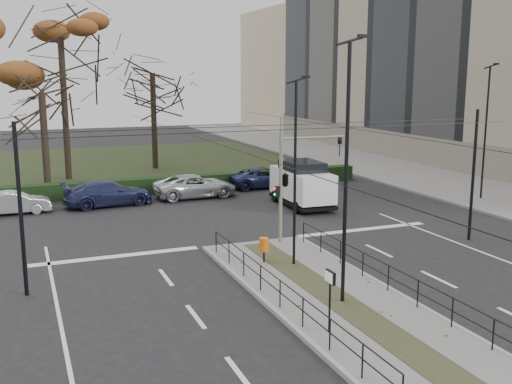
{
  "coord_description": "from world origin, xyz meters",
  "views": [
    {
      "loc": [
        -9.54,
        -19.2,
        7.48
      ],
      "look_at": [
        0.7,
        6.34,
        2.1
      ],
      "focal_mm": 42.0,
      "sensor_mm": 36.0,
      "label": 1
    }
  ],
  "objects_px": {
    "info_panel": "(330,284)",
    "rust_tree": "(60,37)",
    "traffic_light": "(287,177)",
    "bare_tree_near": "(42,100)",
    "parked_car_second": "(15,203)",
    "streetlamp_median_near": "(347,171)",
    "parked_car_fourth": "(195,186)",
    "parked_car_fifth": "(265,177)",
    "streetlamp_sidewalk": "(486,131)",
    "litter_bin": "(264,245)",
    "white_van": "(302,183)",
    "parked_car_third": "(108,193)",
    "streetlamp_median_far": "(295,171)",
    "bare_tree_center": "(153,80)"
  },
  "relations": [
    {
      "from": "traffic_light",
      "to": "parked_car_third",
      "type": "bearing_deg",
      "value": 118.87
    },
    {
      "from": "streetlamp_sidewalk",
      "to": "bare_tree_near",
      "type": "height_order",
      "value": "bare_tree_near"
    },
    {
      "from": "traffic_light",
      "to": "parked_car_third",
      "type": "xyz_separation_m",
      "value": [
        -6.23,
        11.29,
        -2.32
      ]
    },
    {
      "from": "streetlamp_median_near",
      "to": "rust_tree",
      "type": "height_order",
      "value": "rust_tree"
    },
    {
      "from": "streetlamp_median_near",
      "to": "rust_tree",
      "type": "xyz_separation_m",
      "value": [
        -6.32,
        28.51,
        5.58
      ]
    },
    {
      "from": "bare_tree_center",
      "to": "bare_tree_near",
      "type": "height_order",
      "value": "bare_tree_center"
    },
    {
      "from": "rust_tree",
      "to": "parked_car_fifth",
      "type": "height_order",
      "value": "rust_tree"
    },
    {
      "from": "streetlamp_sidewalk",
      "to": "bare_tree_near",
      "type": "relative_size",
      "value": 0.96
    },
    {
      "from": "streetlamp_median_near",
      "to": "streetlamp_sidewalk",
      "type": "distance_m",
      "value": 20.16
    },
    {
      "from": "streetlamp_median_near",
      "to": "parked_car_fourth",
      "type": "relative_size",
      "value": 1.67
    },
    {
      "from": "streetlamp_median_far",
      "to": "streetlamp_sidewalk",
      "type": "xyz_separation_m",
      "value": [
        16.17,
        7.54,
        0.36
      ]
    },
    {
      "from": "info_panel",
      "to": "parked_car_third",
      "type": "height_order",
      "value": "info_panel"
    },
    {
      "from": "litter_bin",
      "to": "rust_tree",
      "type": "xyz_separation_m",
      "value": [
        -5.52,
        23.62,
        9.23
      ]
    },
    {
      "from": "parked_car_third",
      "to": "bare_tree_center",
      "type": "relative_size",
      "value": 0.51
    },
    {
      "from": "parked_car_second",
      "to": "traffic_light",
      "type": "bearing_deg",
      "value": -135.44
    },
    {
      "from": "parked_car_second",
      "to": "parked_car_fourth",
      "type": "relative_size",
      "value": 0.74
    },
    {
      "from": "streetlamp_median_near",
      "to": "parked_car_third",
      "type": "xyz_separation_m",
      "value": [
        -4.93,
        18.6,
        -3.76
      ]
    },
    {
      "from": "parked_car_fourth",
      "to": "bare_tree_center",
      "type": "distance_m",
      "value": 13.71
    },
    {
      "from": "traffic_light",
      "to": "parked_car_fourth",
      "type": "bearing_deg",
      "value": 93.95
    },
    {
      "from": "info_panel",
      "to": "parked_car_fourth",
      "type": "height_order",
      "value": "info_panel"
    },
    {
      "from": "streetlamp_median_near",
      "to": "parked_car_second",
      "type": "relative_size",
      "value": 2.26
    },
    {
      "from": "litter_bin",
      "to": "info_panel",
      "type": "xyz_separation_m",
      "value": [
        -0.8,
        -6.85,
        0.75
      ]
    },
    {
      "from": "traffic_light",
      "to": "parked_car_fifth",
      "type": "distance_m",
      "value": 14.22
    },
    {
      "from": "streetlamp_median_far",
      "to": "bare_tree_center",
      "type": "distance_m",
      "value": 27.21
    },
    {
      "from": "traffic_light",
      "to": "white_van",
      "type": "relative_size",
      "value": 0.98
    },
    {
      "from": "traffic_light",
      "to": "parked_car_second",
      "type": "relative_size",
      "value": 1.33
    },
    {
      "from": "litter_bin",
      "to": "white_van",
      "type": "relative_size",
      "value": 0.19
    },
    {
      "from": "parked_car_second",
      "to": "parked_car_fifth",
      "type": "xyz_separation_m",
      "value": [
        15.8,
        2.23,
        0.06
      ]
    },
    {
      "from": "traffic_light",
      "to": "streetlamp_sidewalk",
      "type": "relative_size",
      "value": 0.62
    },
    {
      "from": "litter_bin",
      "to": "streetlamp_sidewalk",
      "type": "distance_m",
      "value": 18.81
    },
    {
      "from": "info_panel",
      "to": "streetlamp_median_near",
      "type": "relative_size",
      "value": 0.22
    },
    {
      "from": "parked_car_third",
      "to": "info_panel",
      "type": "bearing_deg",
      "value": -176.64
    },
    {
      "from": "streetlamp_median_near",
      "to": "streetlamp_sidewalk",
      "type": "xyz_separation_m",
      "value": [
        16.39,
        11.74,
        -0.27
      ]
    },
    {
      "from": "traffic_light",
      "to": "streetlamp_sidewalk",
      "type": "bearing_deg",
      "value": 16.35
    },
    {
      "from": "streetlamp_median_near",
      "to": "streetlamp_sidewalk",
      "type": "relative_size",
      "value": 1.07
    },
    {
      "from": "info_panel",
      "to": "rust_tree",
      "type": "bearing_deg",
      "value": 98.81
    },
    {
      "from": "streetlamp_sidewalk",
      "to": "parked_car_fifth",
      "type": "height_order",
      "value": "streetlamp_sidewalk"
    },
    {
      "from": "info_panel",
      "to": "parked_car_fourth",
      "type": "relative_size",
      "value": 0.36
    },
    {
      "from": "info_panel",
      "to": "parked_car_fifth",
      "type": "distance_m",
      "value": 23.75
    },
    {
      "from": "streetlamp_median_near",
      "to": "parked_car_third",
      "type": "height_order",
      "value": "streetlamp_median_near"
    },
    {
      "from": "parked_car_fourth",
      "to": "white_van",
      "type": "bearing_deg",
      "value": -136.15
    },
    {
      "from": "litter_bin",
      "to": "parked_car_fourth",
      "type": "bearing_deg",
      "value": 84.85
    },
    {
      "from": "parked_car_fourth",
      "to": "parked_car_fifth",
      "type": "xyz_separation_m",
      "value": [
        5.31,
        1.49,
        -0.03
      ]
    },
    {
      "from": "parked_car_fourth",
      "to": "bare_tree_center",
      "type": "relative_size",
      "value": 0.51
    },
    {
      "from": "info_panel",
      "to": "parked_car_fifth",
      "type": "relative_size",
      "value": 0.38
    },
    {
      "from": "parked_car_second",
      "to": "bare_tree_near",
      "type": "height_order",
      "value": "bare_tree_near"
    },
    {
      "from": "parked_car_fourth",
      "to": "bare_tree_near",
      "type": "distance_m",
      "value": 10.94
    },
    {
      "from": "traffic_light",
      "to": "bare_tree_near",
      "type": "distance_m",
      "value": 18.97
    },
    {
      "from": "bare_tree_near",
      "to": "parked_car_fifth",
      "type": "relative_size",
      "value": 1.71
    },
    {
      "from": "info_panel",
      "to": "bare_tree_near",
      "type": "distance_m",
      "value": 26.7
    }
  ]
}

